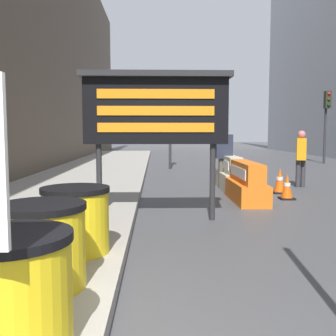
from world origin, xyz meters
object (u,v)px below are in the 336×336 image
at_px(traffic_cone_near, 280,181).
at_px(pedestrian_worker, 301,154).
at_px(traffic_light_near_curb, 170,103).
at_px(pedestrian_passerby, 224,152).
at_px(jersey_barrier_orange_near, 247,184).
at_px(barrel_drum_foreground, 11,292).
at_px(message_board, 156,110).
at_px(barrel_drum_back, 76,220).
at_px(traffic_light_far_side, 327,111).
at_px(jersey_barrier_cream, 230,174).
at_px(barrel_drum_middle, 42,246).
at_px(traffic_cone_mid, 287,187).

xyz_separation_m(traffic_cone_near, pedestrian_worker, (0.95, 1.10, 0.63)).
distance_m(traffic_light_near_curb, pedestrian_passerby, 6.19).
xyz_separation_m(jersey_barrier_orange_near, pedestrian_worker, (2.08, 2.27, 0.56)).
bearing_deg(pedestrian_worker, pedestrian_passerby, -68.56).
bearing_deg(barrel_drum_foreground, message_board, 78.07).
xyz_separation_m(barrel_drum_back, pedestrian_worker, (5.08, 6.48, 0.40)).
distance_m(message_board, traffic_cone_near, 4.69).
xyz_separation_m(barrel_drum_back, traffic_light_far_side, (9.40, 14.74, 2.06)).
relative_size(message_board, jersey_barrier_orange_near, 1.42).
bearing_deg(traffic_light_far_side, barrel_drum_foreground, -119.17).
bearing_deg(jersey_barrier_orange_near, barrel_drum_foreground, -115.44).
relative_size(barrel_drum_foreground, traffic_light_far_side, 0.22).
distance_m(jersey_barrier_cream, traffic_cone_near, 1.43).
height_order(barrel_drum_middle, jersey_barrier_orange_near, barrel_drum_middle).
height_order(barrel_drum_foreground, pedestrian_passerby, pedestrian_passerby).
xyz_separation_m(barrel_drum_foreground, traffic_cone_mid, (4.00, 6.54, -0.25)).
relative_size(traffic_cone_mid, pedestrian_worker, 0.37).
height_order(barrel_drum_foreground, traffic_cone_near, barrel_drum_foreground).
distance_m(barrel_drum_back, pedestrian_worker, 8.24).
xyz_separation_m(barrel_drum_foreground, pedestrian_passerby, (2.84, 8.41, 0.48)).
relative_size(barrel_drum_foreground, message_board, 0.30).
relative_size(jersey_barrier_orange_near, pedestrian_worker, 1.15).
xyz_separation_m(jersey_barrier_cream, traffic_cone_near, (1.13, -0.88, -0.08)).
distance_m(message_board, jersey_barrier_cream, 4.67).
distance_m(barrel_drum_foreground, jersey_barrier_cream, 8.86).
xyz_separation_m(jersey_barrier_orange_near, traffic_cone_near, (1.13, 1.18, -0.07)).
relative_size(traffic_light_far_side, pedestrian_passerby, 2.06).
xyz_separation_m(barrel_drum_foreground, traffic_light_far_side, (9.39, 16.82, 2.06)).
height_order(traffic_light_near_curb, pedestrian_passerby, traffic_light_near_curb).
distance_m(message_board, jersey_barrier_orange_near, 3.17).
bearing_deg(message_board, barrel_drum_back, -111.84).
bearing_deg(traffic_cone_mid, jersey_barrier_orange_near, -165.85).
distance_m(barrel_drum_middle, jersey_barrier_orange_near, 6.09).
distance_m(barrel_drum_back, traffic_light_near_curb, 12.43).
bearing_deg(traffic_cone_mid, traffic_light_far_side, 62.35).
distance_m(barrel_drum_middle, traffic_light_near_curb, 13.45).
relative_size(jersey_barrier_orange_near, pedestrian_passerby, 1.07).
relative_size(barrel_drum_foreground, barrel_drum_back, 1.00).
distance_m(jersey_barrier_orange_near, traffic_cone_mid, 1.05).
relative_size(traffic_light_near_curb, traffic_light_far_side, 1.07).
bearing_deg(jersey_barrier_cream, pedestrian_worker, 6.07).
height_order(pedestrian_worker, pedestrian_passerby, pedestrian_passerby).
bearing_deg(jersey_barrier_orange_near, traffic_light_near_curb, 100.26).
relative_size(barrel_drum_foreground, barrel_drum_middle, 1.00).
xyz_separation_m(traffic_cone_near, traffic_light_near_curb, (-2.57, 6.75, 2.45)).
distance_m(traffic_cone_mid, pedestrian_passerby, 2.32).
xyz_separation_m(traffic_light_near_curb, traffic_light_far_side, (7.83, 2.61, -0.17)).
height_order(barrel_drum_middle, pedestrian_passerby, pedestrian_passerby).
relative_size(barrel_drum_middle, pedestrian_passerby, 0.46).
xyz_separation_m(jersey_barrier_orange_near, jersey_barrier_cream, (0.00, 2.05, 0.01)).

